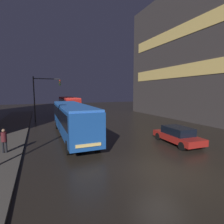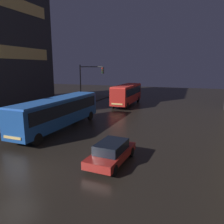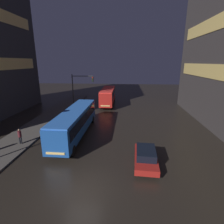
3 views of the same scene
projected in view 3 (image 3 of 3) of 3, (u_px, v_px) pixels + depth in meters
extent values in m
plane|color=black|center=(82.00, 191.00, 11.91)|extent=(120.00, 120.00, 0.00)
cube|color=#47423D|center=(31.00, 131.00, 22.14)|extent=(4.00, 48.00, 0.15)
cube|color=#EAC66B|center=(215.00, 72.00, 21.34)|extent=(0.24, 23.29, 1.80)
cube|color=#EAC66B|center=(223.00, 20.00, 19.76)|extent=(0.24, 23.29, 1.80)
cube|color=#194793|center=(75.00, 121.00, 20.43)|extent=(2.52, 12.01, 2.42)
cube|color=black|center=(75.00, 118.00, 20.30)|extent=(2.57, 11.05, 1.10)
cube|color=blue|center=(75.00, 111.00, 20.07)|extent=(2.47, 11.77, 0.16)
cube|color=#F4CC72|center=(55.00, 153.00, 14.90)|extent=(1.64, 0.12, 0.20)
cylinder|color=black|center=(73.00, 151.00, 16.29)|extent=(0.26, 1.00, 1.00)
cylinder|color=black|center=(51.00, 150.00, 16.48)|extent=(0.26, 1.00, 1.00)
cylinder|color=black|center=(93.00, 119.00, 25.07)|extent=(0.26, 1.00, 1.00)
cylinder|color=black|center=(78.00, 119.00, 25.26)|extent=(0.26, 1.00, 1.00)
cube|color=#AD1E19|center=(108.00, 96.00, 35.39)|extent=(2.41, 9.68, 2.57)
cube|color=black|center=(108.00, 93.00, 35.24)|extent=(2.47, 8.91, 1.10)
cube|color=red|center=(108.00, 89.00, 35.01)|extent=(2.36, 9.49, 0.16)
cube|color=#F4CC72|center=(105.00, 106.00, 30.98)|extent=(1.65, 0.11, 0.20)
cylinder|color=black|center=(112.00, 106.00, 32.39)|extent=(0.25, 1.00, 1.00)
cylinder|color=black|center=(100.00, 106.00, 32.54)|extent=(0.25, 1.00, 1.00)
cylinder|color=black|center=(114.00, 99.00, 38.97)|extent=(0.25, 1.00, 1.00)
cylinder|color=black|center=(105.00, 99.00, 39.12)|extent=(0.25, 1.00, 1.00)
cube|color=maroon|center=(146.00, 158.00, 14.89)|extent=(2.10, 4.50, 0.50)
cube|color=black|center=(146.00, 152.00, 14.74)|extent=(1.71, 2.50, 0.61)
cylinder|color=black|center=(158.00, 172.00, 13.42)|extent=(0.24, 0.65, 0.64)
cylinder|color=black|center=(135.00, 170.00, 13.64)|extent=(0.24, 0.65, 0.64)
cylinder|color=black|center=(154.00, 153.00, 16.28)|extent=(0.24, 0.65, 0.64)
cylinder|color=black|center=(136.00, 151.00, 16.50)|extent=(0.24, 0.65, 0.64)
cylinder|color=black|center=(20.00, 140.00, 18.35)|extent=(0.14, 0.14, 0.78)
cylinder|color=black|center=(21.00, 140.00, 18.34)|extent=(0.14, 0.14, 0.78)
cylinder|color=#4C191E|center=(20.00, 134.00, 18.15)|extent=(0.48, 0.48, 0.65)
sphere|color=#8C664C|center=(19.00, 130.00, 18.03)|extent=(0.22, 0.22, 0.22)
cylinder|color=#2D2D2D|center=(73.00, 93.00, 30.53)|extent=(0.16, 0.16, 6.44)
cylinder|color=#2D2D2D|center=(82.00, 76.00, 29.59)|extent=(3.56, 0.12, 0.12)
cube|color=black|center=(93.00, 79.00, 29.59)|extent=(0.30, 0.24, 0.90)
sphere|color=red|center=(93.00, 78.00, 29.38)|extent=(0.18, 0.18, 0.18)
sphere|color=#3B2B07|center=(93.00, 79.00, 29.46)|extent=(0.18, 0.18, 0.18)
sphere|color=black|center=(93.00, 81.00, 29.54)|extent=(0.18, 0.18, 0.18)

